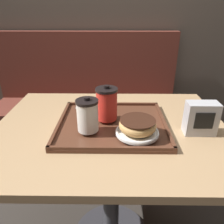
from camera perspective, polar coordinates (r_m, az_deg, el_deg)
The scene contains 10 objects.
wall_behind at distance 1.90m, azimuth 0.30°, elevation 26.65°, with size 8.00×0.05×2.40m.
booth_bench at distance 1.89m, azimuth -6.62°, elevation -1.35°, with size 1.48×0.44×1.00m.
cafe_table at distance 1.00m, azimuth -0.29°, elevation -11.67°, with size 0.97×0.76×0.72m.
serving_tray at distance 0.91m, azimuth -0.00°, elevation -3.21°, with size 0.44×0.39×0.02m.
coffee_cup_front at distance 0.82m, azimuth -6.40°, elevation -0.83°, with size 0.08×0.08×0.13m.
coffee_cup_rear at distance 0.90m, azimuth -1.40°, elevation 2.22°, with size 0.09×0.09×0.15m.
plate_with_chocolate_donut at distance 0.82m, azimuth 6.58°, elevation -5.18°, with size 0.16×0.16×0.01m.
donut_chocolate_glazed at distance 0.80m, azimuth 6.68°, elevation -3.38°, with size 0.14×0.14×0.04m.
spoon at distance 1.02m, azimuth -3.97°, elevation 1.19°, with size 0.14×0.02×0.01m.
napkin_dispenser at distance 0.90m, azimuth 22.20°, elevation -1.56°, with size 0.12×0.07×0.13m.
Camera 1 is at (0.02, -0.80, 1.17)m, focal length 35.00 mm.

